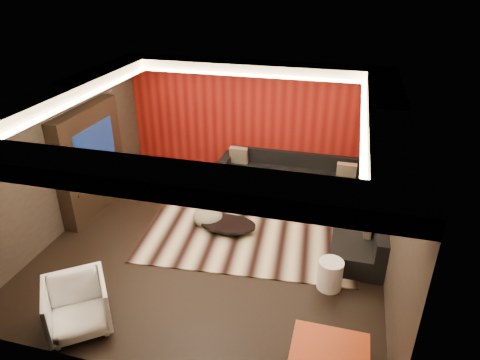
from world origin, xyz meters
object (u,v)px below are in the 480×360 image
(drum_stool, at_px, (246,202))
(white_side_table, at_px, (330,274))
(sectional_sofa, at_px, (320,194))
(armchair, at_px, (77,306))
(coffee_table, at_px, (228,227))

(drum_stool, xyz_separation_m, white_side_table, (1.86, -1.92, 0.01))
(drum_stool, xyz_separation_m, sectional_sofa, (1.46, 0.68, 0.03))
(drum_stool, distance_m, armchair, 4.00)
(sectional_sofa, bearing_deg, drum_stool, -155.05)
(armchair, bearing_deg, coffee_table, 27.62)
(armchair, bearing_deg, sectional_sofa, 18.67)
(sectional_sofa, bearing_deg, coffee_table, -137.50)
(armchair, distance_m, sectional_sofa, 5.30)
(coffee_table, height_order, sectional_sofa, sectional_sofa)
(drum_stool, distance_m, white_side_table, 2.68)
(coffee_table, xyz_separation_m, white_side_table, (2.03, -1.12, 0.14))
(coffee_table, relative_size, drum_stool, 2.53)
(armchair, height_order, sectional_sofa, armchair)
(drum_stool, bearing_deg, sectional_sofa, 24.95)
(armchair, relative_size, sectional_sofa, 0.23)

